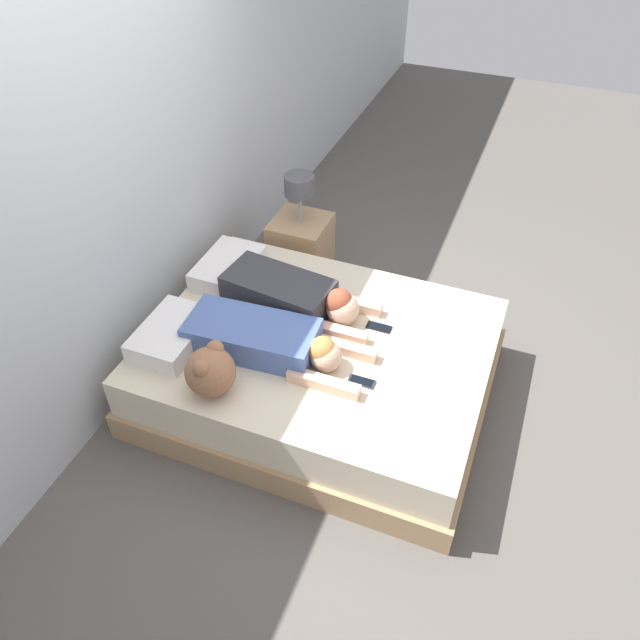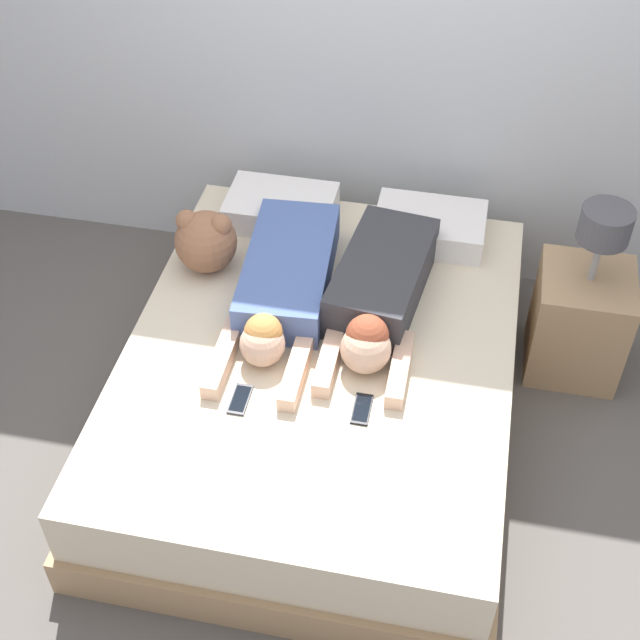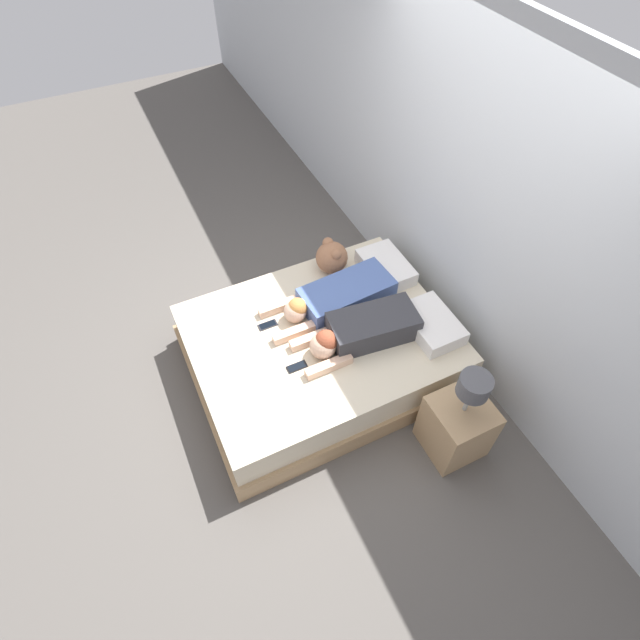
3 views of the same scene
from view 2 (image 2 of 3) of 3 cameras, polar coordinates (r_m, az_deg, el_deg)
name	(u,v)px [view 2 (image 2 of 3)]	position (r m, az deg, el deg)	size (l,w,h in m)	color
ground_plane	(320,419)	(3.96, 0.00, -6.39)	(12.00, 12.00, 0.00)	#5B5651
wall_back	(374,22)	(4.07, 3.49, 18.49)	(12.00, 0.06, 2.60)	silver
bed	(320,385)	(3.78, 0.00, -4.19)	(1.61, 2.04, 0.46)	tan
pillow_head_left	(281,208)	(4.21, -2.51, 7.18)	(0.50, 0.34, 0.13)	white
pillow_head_right	(430,226)	(4.13, 7.02, 5.96)	(0.50, 0.34, 0.13)	white
person_left	(283,286)	(3.75, -2.38, 2.18)	(0.41, 1.10, 0.21)	#4C66A5
person_right	(378,295)	(3.69, 3.75, 1.61)	(0.41, 0.98, 0.23)	#333338
cell_phone_left	(240,399)	(3.43, -5.13, -5.08)	(0.07, 0.15, 0.01)	#2D2D33
cell_phone_right	(362,409)	(3.39, 2.70, -5.72)	(0.07, 0.15, 0.01)	black
plush_toy	(206,240)	(3.92, -7.33, 5.09)	(0.27, 0.27, 0.29)	#996647
nightstand	(580,315)	(4.14, 16.32, 0.29)	(0.41, 0.41, 0.88)	tan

